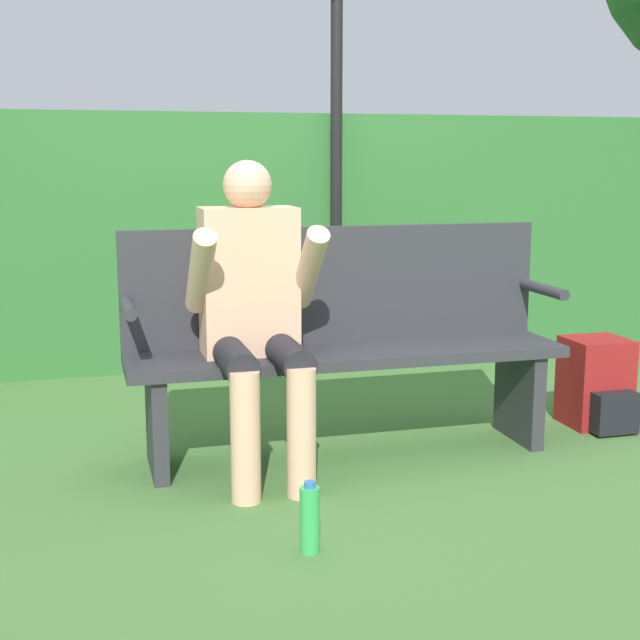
% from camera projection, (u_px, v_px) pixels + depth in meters
% --- Properties ---
extents(ground_plane, '(40.00, 40.00, 0.00)m').
position_uv_depth(ground_plane, '(348.00, 454.00, 3.81)').
color(ground_plane, '#426B33').
extents(hedge_back, '(12.00, 0.48, 1.51)m').
position_uv_depth(hedge_back, '(256.00, 239.00, 5.51)').
color(hedge_back, '#2D662D').
rests_on(hedge_back, ground).
extents(park_bench, '(1.84, 0.41, 0.96)m').
position_uv_depth(park_bench, '(343.00, 338.00, 3.79)').
color(park_bench, '#2D2D33').
rests_on(park_bench, ground).
extents(person_seated, '(0.52, 0.61, 1.24)m').
position_uv_depth(person_seated, '(254.00, 303.00, 3.52)').
color(person_seated, '#DBA884').
rests_on(person_seated, ground).
extents(backpack, '(0.28, 0.35, 0.42)m').
position_uv_depth(backpack, '(597.00, 385.00, 4.19)').
color(backpack, maroon).
rests_on(backpack, ground).
extents(water_bottle, '(0.07, 0.07, 0.24)m').
position_uv_depth(water_bottle, '(310.00, 519.00, 2.85)').
color(water_bottle, green).
rests_on(water_bottle, ground).
extents(signpost, '(0.37, 0.09, 2.50)m').
position_uv_depth(signpost, '(337.00, 125.00, 5.21)').
color(signpost, black).
rests_on(signpost, ground).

